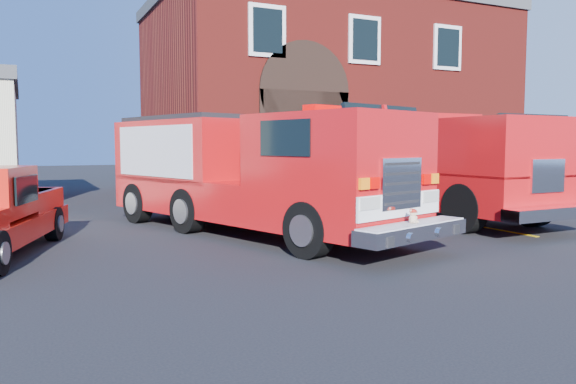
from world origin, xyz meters
name	(u,v)px	position (x,y,z in m)	size (l,w,h in m)	color
ground	(260,258)	(0.00, 0.00, 0.00)	(100.00, 100.00, 0.00)	black
parking_stripe_near	(487,228)	(6.50, 1.00, 0.00)	(0.12, 3.00, 0.01)	yellow
parking_stripe_mid	(412,214)	(6.50, 4.00, 0.00)	(0.12, 3.00, 0.01)	yellow
parking_stripe_far	(357,204)	(6.50, 7.00, 0.00)	(0.12, 3.00, 0.01)	yellow
fire_station	(323,98)	(8.99, 13.98, 4.25)	(15.20, 10.20, 8.45)	maroon
fire_engine	(248,171)	(0.86, 2.82, 1.45)	(5.16, 9.42, 2.80)	black
secondary_truck	(418,161)	(6.46, 3.72, 1.58)	(3.09, 9.04, 2.90)	black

